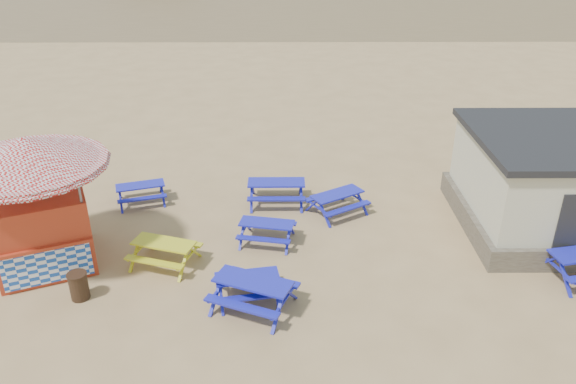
{
  "coord_description": "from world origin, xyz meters",
  "views": [
    {
      "loc": [
        1.02,
        -14.89,
        9.19
      ],
      "look_at": [
        1.14,
        1.5,
        1.0
      ],
      "focal_mm": 35.0,
      "sensor_mm": 36.0,
      "label": 1
    }
  ],
  "objects_px": {
    "picnic_table_blue_a": "(141,194)",
    "ice_cream_kiosk": "(33,187)",
    "picnic_table_blue_b": "(276,192)",
    "picnic_table_yellow": "(165,253)",
    "litter_bin": "(79,286)"
  },
  "relations": [
    {
      "from": "picnic_table_blue_b",
      "to": "litter_bin",
      "type": "height_order",
      "value": "picnic_table_blue_b"
    },
    {
      "from": "picnic_table_yellow",
      "to": "litter_bin",
      "type": "distance_m",
      "value": 2.52
    },
    {
      "from": "picnic_table_blue_a",
      "to": "ice_cream_kiosk",
      "type": "xyz_separation_m",
      "value": [
        -1.87,
        -3.77,
        2.1
      ]
    },
    {
      "from": "litter_bin",
      "to": "picnic_table_blue_a",
      "type": "bearing_deg",
      "value": 85.91
    },
    {
      "from": "picnic_table_blue_b",
      "to": "ice_cream_kiosk",
      "type": "xyz_separation_m",
      "value": [
        -6.63,
        -3.7,
        2.04
      ]
    },
    {
      "from": "picnic_table_blue_b",
      "to": "picnic_table_yellow",
      "type": "height_order",
      "value": "picnic_table_blue_b"
    },
    {
      "from": "picnic_table_yellow",
      "to": "ice_cream_kiosk",
      "type": "bearing_deg",
      "value": -164.44
    },
    {
      "from": "picnic_table_yellow",
      "to": "ice_cream_kiosk",
      "type": "xyz_separation_m",
      "value": [
        -3.44,
        0.14,
        2.07
      ]
    },
    {
      "from": "picnic_table_blue_a",
      "to": "ice_cream_kiosk",
      "type": "distance_m",
      "value": 4.71
    },
    {
      "from": "picnic_table_blue_b",
      "to": "ice_cream_kiosk",
      "type": "relative_size",
      "value": 0.35
    },
    {
      "from": "litter_bin",
      "to": "picnic_table_blue_b",
      "type": "bearing_deg",
      "value": 46.44
    },
    {
      "from": "picnic_table_blue_b",
      "to": "picnic_table_yellow",
      "type": "distance_m",
      "value": 4.98
    },
    {
      "from": "picnic_table_yellow",
      "to": "litter_bin",
      "type": "relative_size",
      "value": 2.79
    },
    {
      "from": "picnic_table_blue_a",
      "to": "picnic_table_blue_b",
      "type": "xyz_separation_m",
      "value": [
        4.75,
        -0.08,
        0.07
      ]
    },
    {
      "from": "picnic_table_yellow",
      "to": "litter_bin",
      "type": "bearing_deg",
      "value": -123.33
    }
  ]
}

